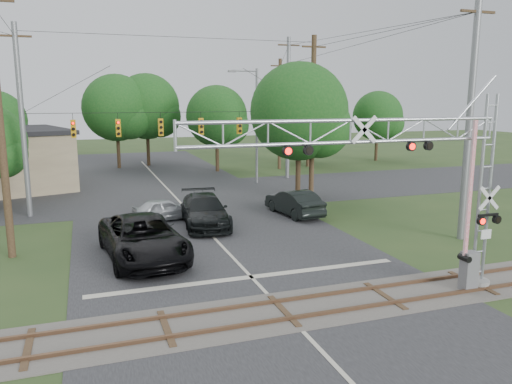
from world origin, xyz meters
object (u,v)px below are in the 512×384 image
object	(u,v)px
pickup_black	(143,238)
car_dark	(205,211)
traffic_signal_span	(195,121)
streetlight	(255,120)
sedan_silver	(165,209)
crossing_gantry	(407,174)

from	to	relation	value
pickup_black	car_dark	distance (m)	6.39
traffic_signal_span	streetlight	xyz separation A→B (m)	(6.62, 7.07, -0.32)
sedan_silver	streetlight	bearing A→B (deg)	-50.27
pickup_black	car_dark	xyz separation A→B (m)	(4.01, 4.98, -0.10)
crossing_gantry	sedan_silver	world-z (taller)	crossing_gantry
crossing_gantry	streetlight	size ratio (longest dim) A/B	1.26
sedan_silver	streetlight	distance (m)	14.90
car_dark	sedan_silver	bearing A→B (deg)	138.93
traffic_signal_span	streetlight	world-z (taller)	traffic_signal_span
crossing_gantry	pickup_black	xyz separation A→B (m)	(-8.26, 7.75, -3.63)
car_dark	crossing_gantry	bearing A→B (deg)	-66.03
crossing_gantry	streetlight	xyz separation A→B (m)	(3.11, 25.43, 0.76)
crossing_gantry	car_dark	xyz separation A→B (m)	(-4.26, 12.74, -3.73)
pickup_black	car_dark	world-z (taller)	pickup_black
traffic_signal_span	sedan_silver	world-z (taller)	traffic_signal_span
pickup_black	sedan_silver	world-z (taller)	pickup_black
traffic_signal_span	car_dark	size ratio (longest dim) A/B	3.23
traffic_signal_span	pickup_black	distance (m)	12.54
crossing_gantry	car_dark	distance (m)	13.94
sedan_silver	streetlight	world-z (taller)	streetlight
crossing_gantry	pickup_black	world-z (taller)	crossing_gantry
car_dark	sedan_silver	distance (m)	2.81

